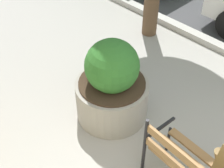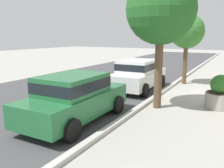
# 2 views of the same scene
# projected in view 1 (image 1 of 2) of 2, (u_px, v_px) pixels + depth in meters

# --- Properties ---
(concrete_planter) EXTENTS (1.07, 1.07, 1.31)m
(concrete_planter) POSITION_uv_depth(u_px,v_px,m) (112.00, 87.00, 4.56)
(concrete_planter) COLOR gray
(concrete_planter) RESTS_ON ground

